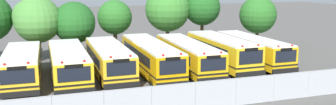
{
  "coord_description": "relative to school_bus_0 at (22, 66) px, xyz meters",
  "views": [
    {
      "loc": [
        -8.17,
        -28.93,
        7.63
      ],
      "look_at": [
        1.65,
        0.0,
        1.6
      ],
      "focal_mm": 39.47,
      "sensor_mm": 36.0,
      "label": 1
    }
  ],
  "objects": [
    {
      "name": "ground_plane",
      "position": [
        9.87,
        0.05,
        -1.35
      ],
      "size": [
        160.0,
        160.0,
        0.0
      ],
      "primitive_type": "plane",
      "color": "#514F4C"
    },
    {
      "name": "school_bus_0",
      "position": [
        0.0,
        0.0,
        0.0
      ],
      "size": [
        2.69,
        9.55,
        2.56
      ],
      "rotation": [
        0.0,
        0.0,
        3.13
      ],
      "color": "yellow",
      "rests_on": "ground_plane"
    },
    {
      "name": "school_bus_1",
      "position": [
        3.34,
        -0.15,
        0.0
      ],
      "size": [
        2.67,
        10.35,
        2.56
      ],
      "rotation": [
        0.0,
        0.0,
        3.15
      ],
      "color": "yellow",
      "rests_on": "ground_plane"
    },
    {
      "name": "school_bus_2",
      "position": [
        6.52,
        0.15,
        0.02
      ],
      "size": [
        2.56,
        10.08,
        2.6
      ],
      "rotation": [
        0.0,
        0.0,
        3.14
      ],
      "color": "yellow",
      "rests_on": "ground_plane"
    },
    {
      "name": "school_bus_3",
      "position": [
        9.92,
        -0.19,
        0.07
      ],
      "size": [
        2.45,
        11.24,
        2.69
      ],
      "rotation": [
        0.0,
        0.0,
        3.14
      ],
      "color": "#EAA80C",
      "rests_on": "ground_plane"
    },
    {
      "name": "school_bus_4",
      "position": [
        13.23,
        -0.09,
        -0.0
      ],
      "size": [
        2.71,
        11.04,
        2.54
      ],
      "rotation": [
        0.0,
        0.0,
        3.12
      ],
      "color": "yellow",
      "rests_on": "ground_plane"
    },
    {
      "name": "school_bus_5",
      "position": [
        16.5,
        -0.04,
        0.11
      ],
      "size": [
        2.74,
        9.81,
        2.77
      ],
      "rotation": [
        0.0,
        0.0,
        3.16
      ],
      "color": "yellow",
      "rests_on": "ground_plane"
    },
    {
      "name": "school_bus_6",
      "position": [
        19.74,
        0.21,
        0.01
      ],
      "size": [
        2.45,
        10.31,
        2.58
      ],
      "rotation": [
        0.0,
        0.0,
        3.14
      ],
      "color": "yellow",
      "rests_on": "ground_plane"
    },
    {
      "name": "tree_1",
      "position": [
        1.01,
        7.76,
        2.69
      ],
      "size": [
        4.42,
        4.37,
        6.15
      ],
      "color": "#4C3823",
      "rests_on": "ground_plane"
    },
    {
      "name": "tree_2",
      "position": [
        4.54,
        7.84,
        2.17
      ],
      "size": [
        4.08,
        4.08,
        5.59
      ],
      "color": "#4C3823",
      "rests_on": "ground_plane"
    },
    {
      "name": "tree_3",
      "position": [
        8.92,
        10.04,
        2.33
      ],
      "size": [
        3.66,
        3.66,
        5.56
      ],
      "color": "#4C3823",
      "rests_on": "ground_plane"
    },
    {
      "name": "tree_4",
      "position": [
        14.74,
        10.22,
        3.16
      ],
      "size": [
        4.98,
        4.98,
        6.88
      ],
      "color": "#4C3823",
      "rests_on": "ground_plane"
    },
    {
      "name": "tree_5",
      "position": [
        18.96,
        9.53,
        3.11
      ],
      "size": [
        4.05,
        4.05,
        6.57
      ],
      "color": "#4C3823",
      "rests_on": "ground_plane"
    },
    {
      "name": "tree_6",
      "position": [
        24.86,
        7.57,
        2.31
      ],
      "size": [
        4.21,
        4.21,
        5.81
      ],
      "color": "#4C3823",
      "rests_on": "ground_plane"
    },
    {
      "name": "chainlink_fence",
      "position": [
        9.88,
        -9.74,
        -0.41
      ],
      "size": [
        26.89,
        0.07,
        1.8
      ],
      "color": "#9EA0A3",
      "rests_on": "ground_plane"
    }
  ]
}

